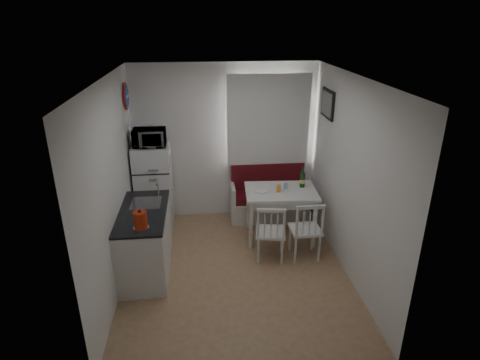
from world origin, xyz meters
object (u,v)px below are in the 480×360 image
at_px(microwave, 149,138).
at_px(wine_bottle, 303,177).
at_px(chair_left, 272,228).
at_px(dining_table, 281,196).
at_px(chair_right, 307,225).
at_px(fridge, 154,187).
at_px(kitchen_counter, 145,240).
at_px(bench, 268,201).
at_px(kettle, 140,220).

xyz_separation_m(microwave, wine_bottle, (2.31, -0.42, -0.57)).
bearing_deg(chair_left, microwave, 154.99).
relative_size(dining_table, chair_right, 2.31).
bearing_deg(fridge, microwave, -90.00).
bearing_deg(chair_right, wine_bottle, 81.12).
bearing_deg(dining_table, chair_left, -107.31).
bearing_deg(kitchen_counter, wine_bottle, 18.47).
bearing_deg(dining_table, fridge, 167.27).
height_order(kitchen_counter, bench, kitchen_counter).
xyz_separation_m(chair_right, wine_bottle, (0.10, 0.76, 0.41)).
distance_m(kitchen_counter, wine_bottle, 2.50).
xyz_separation_m(kitchen_counter, chair_left, (1.73, 0.02, 0.08)).
height_order(dining_table, kettle, kettle).
height_order(kitchen_counter, chair_right, kitchen_counter).
height_order(chair_left, fridge, fridge).
distance_m(kettle, wine_bottle, 2.61).
bearing_deg(chair_left, dining_table, 78.84).
relative_size(kitchen_counter, chair_left, 2.82).
xyz_separation_m(bench, fridge, (-1.89, -0.11, 0.39)).
bearing_deg(kitchen_counter, bench, 35.36).
bearing_deg(kettle, chair_left, 17.10).
xyz_separation_m(chair_right, microwave, (-2.21, 1.18, 0.98)).
relative_size(kitchen_counter, kettle, 5.21).
distance_m(microwave, kettle, 1.77).
distance_m(chair_left, chair_right, 0.50).
bearing_deg(dining_table, kettle, -145.16).
bearing_deg(kitchen_counter, chair_left, 0.57).
height_order(chair_left, wine_bottle, wine_bottle).
bearing_deg(bench, kettle, -135.10).
relative_size(fridge, kettle, 5.54).
bearing_deg(chair_left, wine_bottle, 61.29).
bearing_deg(microwave, chair_right, -28.14).
distance_m(chair_left, fridge, 2.11).
height_order(kettle, wine_bottle, kettle).
relative_size(bench, kettle, 5.17).
bearing_deg(wine_bottle, kitchen_counter, -161.53).
xyz_separation_m(kettle, wine_bottle, (2.28, 1.28, -0.06)).
bearing_deg(fridge, chair_left, -35.72).
xyz_separation_m(bench, microwave, (-1.89, -0.16, 1.23)).
bearing_deg(wine_bottle, microwave, 169.74).
bearing_deg(fridge, wine_bottle, -11.46).
bearing_deg(wine_bottle, fridge, 168.54).
bearing_deg(fridge, dining_table, -16.18).
distance_m(fridge, wine_bottle, 2.37).
distance_m(fridge, microwave, 0.84).
height_order(bench, wine_bottle, wine_bottle).
relative_size(microwave, wine_bottle, 1.50).
bearing_deg(bench, chair_left, -97.81).
bearing_deg(kitchen_counter, fridge, 89.10).
distance_m(microwave, wine_bottle, 2.41).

